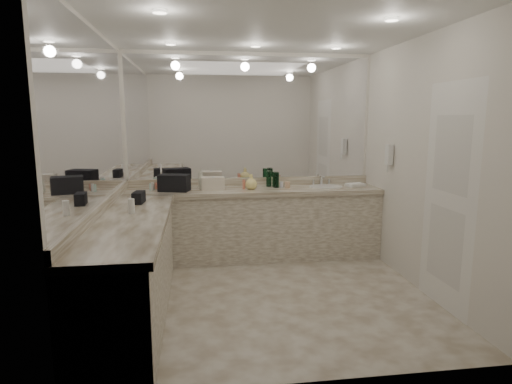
{
  "coord_description": "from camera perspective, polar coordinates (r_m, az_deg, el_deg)",
  "views": [
    {
      "loc": [
        -0.69,
        -4.07,
        1.77
      ],
      "look_at": [
        -0.07,
        0.4,
        0.99
      ],
      "focal_mm": 30.0,
      "sensor_mm": 36.0,
      "label": 1
    }
  ],
  "objects": [
    {
      "name": "floor",
      "position": [
        4.49,
        1.64,
        -13.44
      ],
      "size": [
        3.2,
        3.2,
        0.0
      ],
      "primitive_type": "plane",
      "color": "beige",
      "rests_on": "ground"
    },
    {
      "name": "ceiling",
      "position": [
        4.21,
        1.82,
        21.14
      ],
      "size": [
        3.2,
        3.2,
        0.0
      ],
      "primitive_type": "plane",
      "color": "white",
      "rests_on": "floor"
    },
    {
      "name": "wall_back",
      "position": [
        5.63,
        -0.83,
        4.98
      ],
      "size": [
        3.2,
        0.02,
        2.6
      ],
      "primitive_type": "cube",
      "color": "silver",
      "rests_on": "floor"
    },
    {
      "name": "wall_left",
      "position": [
        4.2,
        -20.38,
        2.74
      ],
      "size": [
        0.02,
        3.0,
        2.6
      ],
      "primitive_type": "cube",
      "color": "silver",
      "rests_on": "floor"
    },
    {
      "name": "wall_right",
      "position": [
        4.69,
        21.4,
        3.36
      ],
      "size": [
        0.02,
        3.0,
        2.6
      ],
      "primitive_type": "cube",
      "color": "silver",
      "rests_on": "floor"
    },
    {
      "name": "vanity_back_base",
      "position": [
        5.48,
        -0.42,
        -4.49
      ],
      "size": [
        3.2,
        0.6,
        0.84
      ],
      "primitive_type": "cube",
      "color": "beige",
      "rests_on": "floor"
    },
    {
      "name": "vanity_back_top",
      "position": [
        5.38,
        -0.41,
        0.14
      ],
      "size": [
        3.2,
        0.64,
        0.06
      ],
      "primitive_type": "cube",
      "color": "beige",
      "rests_on": "vanity_back_base"
    },
    {
      "name": "vanity_left_base",
      "position": [
        4.05,
        -16.34,
        -10.1
      ],
      "size": [
        0.6,
        2.4,
        0.84
      ],
      "primitive_type": "cube",
      "color": "beige",
      "rests_on": "floor"
    },
    {
      "name": "vanity_left_top",
      "position": [
        3.92,
        -16.51,
        -3.89
      ],
      "size": [
        0.64,
        2.42,
        0.06
      ],
      "primitive_type": "cube",
      "color": "beige",
      "rests_on": "vanity_left_base"
    },
    {
      "name": "backsplash_back",
      "position": [
        5.65,
        -0.8,
        1.42
      ],
      "size": [
        3.2,
        0.04,
        0.1
      ],
      "primitive_type": "cube",
      "color": "beige",
      "rests_on": "vanity_back_top"
    },
    {
      "name": "backsplash_left",
      "position": [
        4.24,
        -19.84,
        -1.94
      ],
      "size": [
        0.04,
        3.0,
        0.1
      ],
      "primitive_type": "cube",
      "color": "beige",
      "rests_on": "vanity_left_top"
    },
    {
      "name": "mirror_back",
      "position": [
        5.6,
        -0.83,
        9.82
      ],
      "size": [
        3.12,
        0.01,
        1.55
      ],
      "primitive_type": "cube",
      "color": "white",
      "rests_on": "wall_back"
    },
    {
      "name": "mirror_left",
      "position": [
        4.17,
        -20.61,
        9.24
      ],
      "size": [
        0.01,
        2.92,
        1.55
      ],
      "primitive_type": "cube",
      "color": "white",
      "rests_on": "wall_left"
    },
    {
      "name": "sink",
      "position": [
        5.59,
        9.28,
        0.63
      ],
      "size": [
        0.44,
        0.44,
        0.03
      ],
      "primitive_type": "cylinder",
      "color": "white",
      "rests_on": "vanity_back_top"
    },
    {
      "name": "faucet",
      "position": [
        5.78,
        8.69,
        1.69
      ],
      "size": [
        0.24,
        0.16,
        0.14
      ],
      "primitive_type": "cube",
      "color": "silver",
      "rests_on": "vanity_back_top"
    },
    {
      "name": "wall_phone",
      "position": [
        5.29,
        17.32,
        4.77
      ],
      "size": [
        0.06,
        0.1,
        0.24
      ],
      "primitive_type": "cube",
      "color": "white",
      "rests_on": "wall_right"
    },
    {
      "name": "door",
      "position": [
        4.29,
        24.28,
        -0.74
      ],
      "size": [
        0.02,
        0.82,
        2.1
      ],
      "primitive_type": "cube",
      "color": "white",
      "rests_on": "wall_right"
    },
    {
      "name": "black_toiletry_bag",
      "position": [
        5.28,
        -10.83,
        1.22
      ],
      "size": [
        0.4,
        0.31,
        0.2
      ],
      "primitive_type": "cube",
      "rotation": [
        0.0,
        0.0,
        -0.26
      ],
      "color": "black",
      "rests_on": "vanity_back_top"
    },
    {
      "name": "black_bag_spill",
      "position": [
        4.61,
        -15.37,
        -0.71
      ],
      "size": [
        0.12,
        0.23,
        0.12
      ],
      "primitive_type": "cube",
      "rotation": [
        0.0,
        0.0,
        -0.1
      ],
      "color": "black",
      "rests_on": "vanity_left_top"
    },
    {
      "name": "cream_cosmetic_case",
      "position": [
        5.32,
        -5.79,
        1.2
      ],
      "size": [
        0.29,
        0.18,
        0.16
      ],
      "primitive_type": "cube",
      "rotation": [
        0.0,
        0.0,
        0.02
      ],
      "color": "beige",
      "rests_on": "vanity_back_top"
    },
    {
      "name": "hand_towel",
      "position": [
        5.71,
        13.11,
        0.94
      ],
      "size": [
        0.26,
        0.2,
        0.04
      ],
      "primitive_type": "cube",
      "rotation": [
        0.0,
        0.0,
        0.26
      ],
      "color": "white",
      "rests_on": "vanity_back_top"
    },
    {
      "name": "lotion_left",
      "position": [
        4.11,
        -16.27,
        -1.85
      ],
      "size": [
        0.06,
        0.06,
        0.14
      ],
      "primitive_type": "cylinder",
      "color": "white",
      "rests_on": "vanity_left_top"
    },
    {
      "name": "soap_bottle_a",
      "position": [
        5.39,
        -7.31,
        1.48
      ],
      "size": [
        0.08,
        0.08,
        0.2
      ],
      "primitive_type": "imported",
      "rotation": [
        0.0,
        0.0,
        -0.08
      ],
      "color": "white",
      "rests_on": "vanity_back_top"
    },
    {
      "name": "soap_bottle_b",
      "position": [
        5.3,
        -5.69,
        1.18
      ],
      "size": [
        0.09,
        0.1,
        0.16
      ],
      "primitive_type": "imported",
      "rotation": [
        0.0,
        0.0,
        -0.34
      ],
      "color": "white",
      "rests_on": "vanity_back_top"
    },
    {
      "name": "soap_bottle_c",
      "position": [
        5.31,
        -0.64,
        1.39
      ],
      "size": [
        0.19,
        0.19,
        0.19
      ],
      "primitive_type": "imported",
      "rotation": [
        0.0,
        0.0,
        -0.31
      ],
      "color": "#F9E584",
      "rests_on": "vanity_back_top"
    },
    {
      "name": "green_bottle_0",
      "position": [
        5.51,
        2.57,
        1.69
      ],
      "size": [
        0.07,
        0.07,
        0.19
      ],
      "primitive_type": "cylinder",
      "color": "#124926",
      "rests_on": "vanity_back_top"
    },
    {
      "name": "green_bottle_1",
      "position": [
        5.45,
        2.71,
        1.62
      ],
      "size": [
        0.07,
        0.07,
        0.2
      ],
      "primitive_type": "cylinder",
      "color": "#124926",
      "rests_on": "vanity_back_top"
    },
    {
      "name": "green_bottle_2",
      "position": [
        5.54,
        1.72,
        1.78
      ],
      "size": [
        0.07,
        0.07,
        0.2
      ],
      "primitive_type": "cylinder",
      "color": "#124926",
      "rests_on": "vanity_back_top"
    },
    {
      "name": "amenity_bottle_0",
      "position": [
        5.39,
        -13.72,
        0.68
      ],
      "size": [
        0.06,
        0.06,
        0.09
      ],
      "primitive_type": "cylinder",
      "color": "silver",
      "rests_on": "vanity_back_top"
    },
    {
      "name": "amenity_bottle_1",
      "position": [
        5.47,
        3.42,
        0.99
      ],
      "size": [
        0.04,
        0.04,
        0.07
      ],
      "primitive_type": "cylinder",
      "color": "silver",
      "rests_on": "vanity_back_top"
    },
    {
      "name": "amenity_bottle_2",
      "position": [
        5.43,
        4.22,
        0.96
      ],
      "size": [
        0.07,
        0.07,
        0.08
      ],
      "primitive_type": "cylinder",
      "color": "#E0B28C",
      "rests_on": "vanity_back_top"
    },
    {
      "name": "amenity_bottle_3",
      "position": [
        5.37,
        -13.64,
        0.72
      ],
      "size": [
        0.04,
        0.04,
        0.1
      ],
      "primitive_type": "cylinder",
      "color": "white",
      "rests_on": "vanity_back_top"
    },
    {
      "name": "amenity_bottle_4",
      "position": [
        5.49,
        -13.09,
        0.81
      ],
      "size": [
        0.06,
        0.06,
        0.08
      ],
      "primitive_type": "cylinder",
      "color": "#E57F66",
      "rests_on": "vanity_back_top"
    },
    {
      "name": "amenity_bottle_5",
      "position": [
        5.33,
        -1.63,
        1.02
      ],
      "size": [
        0.04,
        0.04,
        0.12
      ],
      "primitive_type": "cylinder",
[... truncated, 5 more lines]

